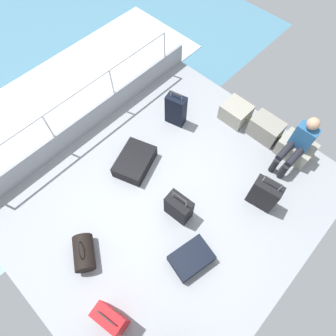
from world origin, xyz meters
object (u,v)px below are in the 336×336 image
Objects in this scene: cargo_crate_1 at (266,129)px; suitcase_3 at (179,207)px; suitcase_2 at (135,162)px; suitcase_5 at (191,258)px; cargo_crate_0 at (236,112)px; passenger_seated at (298,143)px; suitcase_6 at (111,319)px; suitcase_0 at (176,110)px; suitcase_4 at (264,194)px; duffel_bag at (84,253)px; cargo_crate_2 at (296,149)px.

cargo_crate_1 is 2.29m from suitcase_3.
suitcase_5 is (1.84, -0.57, -0.01)m from suitcase_2.
passenger_seated is at bearing -5.09° from cargo_crate_0.
suitcase_6 is (0.30, -4.06, 0.09)m from cargo_crate_1.
suitcase_0 is at bearing -160.46° from passenger_seated.
suitcase_4 is 1.18× the size of suitcase_6.
passenger_seated reaches higher than duffel_bag.
suitcase_3 is (1.19, -0.14, 0.13)m from suitcase_2.
suitcase_2 is (-1.94, -2.16, -0.06)m from cargo_crate_2.
duffel_bag is (-0.98, 0.28, -0.14)m from suitcase_6.
suitcase_6 is at bearing -16.18° from duffel_bag.
duffel_bag is (-0.68, -3.78, -0.05)m from cargo_crate_1.
cargo_crate_1 is 0.87× the size of suitcase_6.
cargo_crate_2 is at bearing 90.00° from passenger_seated.
suitcase_0 is (-2.09, -0.92, 0.15)m from cargo_crate_2.
cargo_crate_0 is at bearing 103.71° from suitcase_3.
suitcase_6 is (-0.45, -2.86, -0.02)m from suitcase_4.
passenger_seated is 2.59m from suitcase_5.
cargo_crate_2 is at bearing 2.82° from cargo_crate_0.
suitcase_6 is (-0.34, -3.90, -0.25)m from passenger_seated.
suitcase_4 is 1.54m from suitcase_5.
suitcase_6 is at bearing -94.99° from passenger_seated.
cargo_crate_1 is 0.74× the size of suitcase_4.
suitcase_0 is at bearing -132.91° from cargo_crate_0.
suitcase_0 is at bearing 172.43° from suitcase_4.
suitcase_5 is at bearing -65.80° from cargo_crate_0.
suitcase_2 reaches higher than suitcase_5.
suitcase_3 is (1.34, -1.38, -0.07)m from suitcase_0.
cargo_crate_0 is 0.61× the size of suitcase_2.
passenger_seated is at bearing 95.78° from suitcase_4.
cargo_crate_2 is (1.30, 0.06, 0.01)m from cargo_crate_0.
suitcase_3 is at bearing -6.81° from suitcase_2.
cargo_crate_2 reaches higher than suitcase_2.
cargo_crate_1 is at bearing -178.69° from cargo_crate_2.
cargo_crate_1 is 1.72m from suitcase_0.
suitcase_6 is at bearing -76.98° from suitcase_3.
suitcase_2 is (-1.94, -1.98, -0.43)m from passenger_seated.
duffel_bag is (-1.42, -2.58, -0.16)m from suitcase_4.
suitcase_3 is 1.01× the size of suitcase_5.
cargo_crate_1 is 1.42m from suitcase_4.
cargo_crate_2 is 4.02m from duffel_bag.
suitcase_4 is 1.36× the size of duffel_bag.
suitcase_4 is at bearing 81.16° from suitcase_6.
suitcase_2 is at bearing -155.10° from suitcase_4.
suitcase_5 is at bearing -42.15° from suitcase_0.
duffel_bag reaches higher than suitcase_5.
cargo_crate_1 is at bearing 101.33° from suitcase_5.
passenger_seated is (0.64, -0.16, 0.35)m from cargo_crate_1.
passenger_seated reaches higher than suitcase_2.
duffel_bag is (0.62, -1.63, 0.03)m from suitcase_2.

